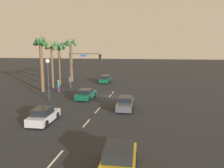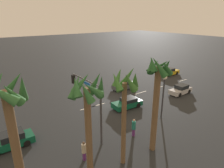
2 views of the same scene
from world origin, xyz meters
name	(u,v)px [view 1 (image 1 of 2)]	position (x,y,z in m)	size (l,w,h in m)	color
ground_plane	(109,97)	(0.00, 0.00, 0.00)	(220.00, 220.00, 0.00)	#232628
lane_stripe_0	(56,158)	(-18.00, 0.00, 0.01)	(2.24, 0.14, 0.01)	silver
lane_stripe_1	(87,123)	(-11.26, 0.00, 0.01)	(2.20, 0.14, 0.01)	silver
lane_stripe_2	(98,110)	(-6.86, 0.00, 0.01)	(2.48, 0.14, 0.01)	silver
lane_stripe_3	(111,95)	(1.19, 0.00, 0.01)	(2.19, 0.14, 0.01)	silver
lane_stripe_4	(112,93)	(2.75, 0.00, 0.01)	(2.35, 0.14, 0.01)	silver
car_0	(125,103)	(-5.82, -2.95, 0.64)	(4.32, 1.88, 1.37)	#474C51
car_1	(118,162)	(-18.92, -4.08, 0.66)	(4.47, 2.07, 1.43)	gold
car_2	(105,79)	(12.74, 3.14, 0.67)	(4.19, 1.83, 1.47)	#0F5138
car_3	(86,94)	(-1.68, 2.89, 0.63)	(4.14, 2.06, 1.34)	#0F5138
car_4	(44,116)	(-11.78, 3.95, 0.65)	(4.05, 1.86, 1.42)	#B7B7BC
traffic_signal	(81,64)	(5.67, 5.91, 4.20)	(0.45, 5.54, 6.13)	#38383D
streetlamp	(48,71)	(-3.16, 7.54, 3.86)	(0.56, 0.56, 5.42)	#2D2D33
pedestrian_0	(58,86)	(2.15, 8.49, 1.00)	(0.49, 0.49, 1.91)	#59266B
pedestrian_1	(70,81)	(7.98, 8.77, 0.94)	(0.53, 0.53, 1.80)	#59266B
palm_tree_0	(51,52)	(5.40, 10.93, 6.18)	(2.36, 2.40, 8.20)	brown
palm_tree_1	(41,52)	(2.16, 11.15, 6.26)	(2.62, 2.48, 8.94)	brown
palm_tree_2	(71,50)	(13.07, 10.34, 6.35)	(2.58, 2.87, 9.01)	brown
palm_tree_3	(59,51)	(8.51, 10.85, 6.22)	(2.60, 2.46, 8.34)	brown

